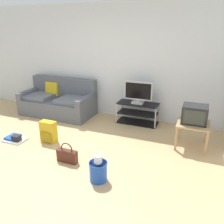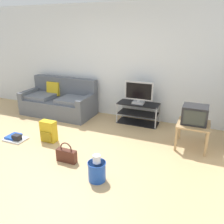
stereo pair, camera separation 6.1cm
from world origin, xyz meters
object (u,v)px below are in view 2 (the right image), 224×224
Objects in this scene: backpack at (49,131)px; handbag at (67,155)px; flat_tv at (139,93)px; floor_tray at (15,138)px; crt_tv at (195,115)px; cleaning_bucket at (97,170)px; side_table at (193,127)px; couch at (60,101)px; tv_stand at (138,113)px.

handbag is (0.75, -0.51, -0.09)m from backpack.
floor_tray is at bearing -138.38° from flat_tv.
crt_tv reaches higher than handbag.
floor_tray is at bearing 165.72° from cleaning_bucket.
side_table is at bearing -29.69° from flat_tv.
backpack is (-2.64, -0.87, -0.44)m from crt_tv.
flat_tv is 2.15m from backpack.
cleaning_bucket is at bearing -87.96° from flat_tv.
couch is at bearing 127.30° from handbag.
crt_tv reaches higher than cleaning_bucket.
cleaning_bucket is 0.98× the size of floor_tray.
handbag is (-0.61, -2.09, -0.62)m from flat_tv.
crt_tv is at bearing 36.02° from handbag.
couch is 3.42m from side_table.
flat_tv is at bearing -90.00° from tv_stand.
cleaning_bucket is at bearing -126.25° from crt_tv.
backpack is 0.73m from floor_tray.
handbag is at bearing -23.31° from backpack.
flat_tv reaches higher than side_table.
tv_stand is at bearing 149.56° from side_table.
handbag is 0.74m from cleaning_bucket.
side_table is 1.29× the size of crt_tv.
tv_stand is 2.23× the size of floor_tray.
floor_tray is (-2.11, 0.54, -0.13)m from cleaning_bucket.
flat_tv is 1.56× the size of cleaning_bucket.
backpack is 0.91m from handbag.
couch is 4.33× the size of floor_tray.
tv_stand is at bearing 73.79° from handbag.
tv_stand is 2.10m from backpack.
side_table is at bearing -90.00° from crt_tv.
tv_stand is at bearing 90.00° from flat_tv.
couch is at bearing 170.42° from crt_tv.
tv_stand is 1.47× the size of flat_tv.
tv_stand is at bearing 41.97° from floor_tray.
backpack is (-1.36, -1.60, -0.04)m from tv_stand.
couch is 3.22× the size of side_table.
crt_tv is 2.07m from cleaning_bucket.
flat_tv is 1.47m from crt_tv.
cleaning_bucket is (-1.19, -1.63, -0.48)m from crt_tv.
handbag is at bearing 160.00° from cleaning_bucket.
floor_tray is (-2.03, -1.80, -0.70)m from flat_tv.
handbag is 0.86× the size of cleaning_bucket.
side_table is at bearing 28.81° from backpack.
backpack is at bearing 145.72° from handbag.
side_table is 2.35m from handbag.
backpack is 1.63m from cleaning_bucket.
cleaning_bucket is at bearing -126.53° from side_table.
side_table is 1.61× the size of handbag.
couch is at bearing 92.25° from floor_tray.
tv_stand is 1.66× the size of side_table.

